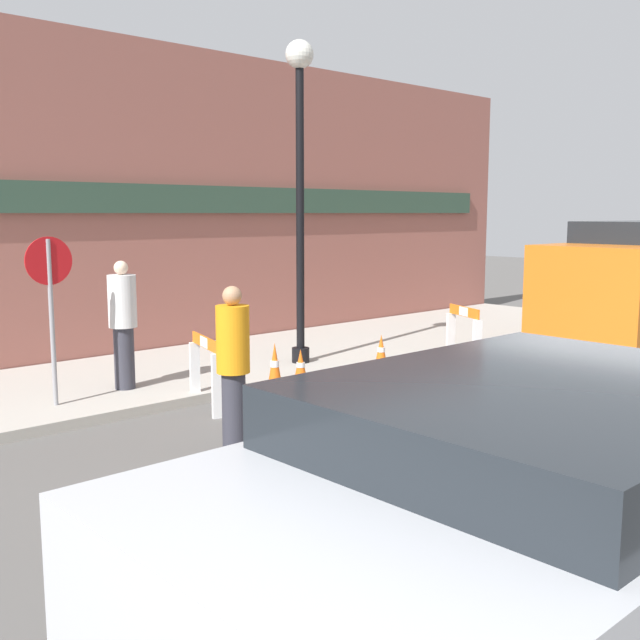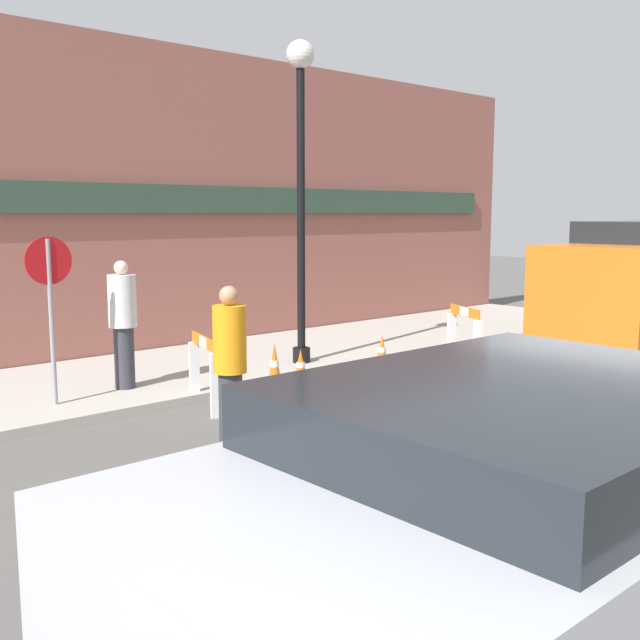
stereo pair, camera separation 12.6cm
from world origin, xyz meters
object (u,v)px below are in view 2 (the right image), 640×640
(stop_sign, at_px, (50,293))
(parked_car_0, at_px, (524,555))
(person_pedestrian, at_px, (123,321))
(streetlamp_post, at_px, (301,159))
(person_worker, at_px, (230,363))

(stop_sign, xyz_separation_m, parked_car_0, (-0.85, -7.39, -0.54))
(person_pedestrian, relative_size, parked_car_0, 0.46)
(streetlamp_post, relative_size, parked_car_0, 1.32)
(stop_sign, height_order, person_worker, stop_sign)
(stop_sign, relative_size, person_pedestrian, 1.20)
(stop_sign, height_order, parked_car_0, stop_sign)
(person_worker, bearing_deg, stop_sign, 85.17)
(stop_sign, xyz_separation_m, person_pedestrian, (1.09, 0.23, -0.48))
(person_worker, xyz_separation_m, parked_car_0, (-1.68, -4.71, 0.06))
(streetlamp_post, bearing_deg, parked_car_0, -123.82)
(streetlamp_post, relative_size, person_worker, 2.82)
(person_worker, height_order, person_pedestrian, person_pedestrian)
(streetlamp_post, bearing_deg, person_pedestrian, 175.26)
(person_worker, xyz_separation_m, person_pedestrian, (0.26, 2.92, 0.12))
(streetlamp_post, height_order, person_pedestrian, streetlamp_post)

